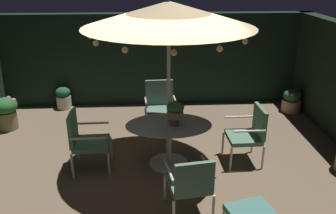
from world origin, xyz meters
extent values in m
cube|color=brown|center=(0.00, 0.00, -0.01)|extent=(7.48, 6.51, 0.02)
cube|color=black|center=(0.00, 3.11, 1.08)|extent=(7.48, 0.30, 2.15)
cylinder|color=beige|center=(0.22, 0.11, 0.01)|extent=(0.66, 0.66, 0.03)
cylinder|color=beige|center=(0.22, 0.11, 0.36)|extent=(0.09, 0.09, 0.72)
ellipsoid|color=#9CA7A8|center=(0.22, 0.11, 0.73)|extent=(1.41, 0.99, 0.03)
cylinder|color=beige|center=(0.22, 0.11, 1.22)|extent=(0.06, 0.06, 2.44)
cone|color=#D2B580|center=(0.22, 0.11, 2.49)|extent=(2.56, 2.56, 0.37)
sphere|color=#F9DB8C|center=(1.35, 0.09, 2.19)|extent=(0.08, 0.08, 0.08)
sphere|color=#F9DB8C|center=(1.19, 0.70, 2.19)|extent=(0.08, 0.08, 0.08)
sphere|color=#F9DB8C|center=(0.75, 1.12, 2.19)|extent=(0.08, 0.08, 0.08)
sphere|color=#F9DB8C|center=(0.17, 1.25, 2.19)|extent=(0.08, 0.08, 0.08)
sphere|color=#F9DB8C|center=(-0.37, 1.08, 2.19)|extent=(0.08, 0.08, 0.08)
sphere|color=#F9DB8C|center=(-0.76, 0.68, 2.19)|extent=(0.08, 0.08, 0.08)
sphere|color=#F9DB8C|center=(-0.92, 0.07, 2.19)|extent=(0.08, 0.08, 0.08)
sphere|color=#F9DB8C|center=(-0.77, -0.44, 2.19)|extent=(0.08, 0.08, 0.08)
sphere|color=#F9DB8C|center=(-0.37, -0.86, 2.19)|extent=(0.08, 0.08, 0.08)
sphere|color=#F9DB8C|center=(0.21, -1.02, 2.19)|extent=(0.08, 0.08, 0.08)
sphere|color=#F9DB8C|center=(0.78, -0.87, 2.19)|extent=(0.08, 0.08, 0.08)
sphere|color=#F9DB8C|center=(1.22, -0.43, 2.19)|extent=(0.08, 0.08, 0.08)
cylinder|color=#8A6B4F|center=(0.32, 0.07, 0.82)|extent=(0.12, 0.12, 0.14)
cylinder|color=olive|center=(0.32, 0.07, 0.94)|extent=(0.26, 0.26, 0.11)
ellipsoid|color=#2C6741|center=(0.32, 0.07, 1.06)|extent=(0.28, 0.28, 0.17)
sphere|color=red|center=(0.32, 0.07, 1.12)|extent=(0.10, 0.10, 0.10)
cylinder|color=beige|center=(1.22, -0.14, 0.21)|extent=(0.04, 0.04, 0.42)
cylinder|color=beige|center=(1.21, 0.42, 0.21)|extent=(0.04, 0.04, 0.42)
cylinder|color=beige|center=(1.76, -0.13, 0.21)|extent=(0.04, 0.04, 0.42)
cylinder|color=beige|center=(1.74, 0.44, 0.21)|extent=(0.04, 0.04, 0.42)
cube|color=#52795F|center=(1.48, 0.15, 0.45)|extent=(0.54, 0.57, 0.07)
cube|color=#52795F|center=(1.74, 0.15, 0.74)|extent=(0.07, 0.55, 0.50)
cylinder|color=beige|center=(1.49, -0.14, 0.71)|extent=(0.52, 0.05, 0.04)
cylinder|color=beige|center=(1.47, 0.43, 0.71)|extent=(0.52, 0.05, 0.04)
cylinder|color=silver|center=(0.45, 1.11, 0.21)|extent=(0.04, 0.04, 0.42)
cylinder|color=silver|center=(-0.14, 1.07, 0.21)|extent=(0.04, 0.04, 0.42)
cylinder|color=silver|center=(0.41, 1.68, 0.21)|extent=(0.04, 0.04, 0.42)
cylinder|color=silver|center=(-0.17, 1.64, 0.21)|extent=(0.04, 0.04, 0.42)
cube|color=slate|center=(0.14, 1.38, 0.46)|extent=(0.61, 0.60, 0.07)
cube|color=slate|center=(0.12, 1.65, 0.76)|extent=(0.56, 0.10, 0.52)
cylinder|color=silver|center=(0.43, 1.39, 0.66)|extent=(0.07, 0.55, 0.04)
cylinder|color=silver|center=(-0.16, 1.36, 0.66)|extent=(0.07, 0.55, 0.04)
cylinder|color=silver|center=(-0.77, 0.37, 0.21)|extent=(0.04, 0.04, 0.42)
cylinder|color=silver|center=(-0.75, -0.20, 0.21)|extent=(0.04, 0.04, 0.42)
cylinder|color=silver|center=(-1.34, 0.35, 0.21)|extent=(0.04, 0.04, 0.42)
cylinder|color=silver|center=(-1.32, -0.21, 0.21)|extent=(0.04, 0.04, 0.42)
cube|color=#4C7E5E|center=(-1.04, 0.08, 0.45)|extent=(0.57, 0.57, 0.07)
cube|color=#4C7E5E|center=(-1.32, 0.07, 0.75)|extent=(0.08, 0.54, 0.52)
cylinder|color=silver|center=(-1.05, 0.36, 0.69)|extent=(0.55, 0.05, 0.04)
cylinder|color=silver|center=(-1.04, -0.21, 0.69)|extent=(0.55, 0.05, 0.04)
cylinder|color=silver|center=(0.10, -0.89, 0.21)|extent=(0.04, 0.04, 0.42)
cylinder|color=silver|center=(0.63, -0.81, 0.21)|extent=(0.04, 0.04, 0.42)
cylinder|color=silver|center=(0.19, -1.46, 0.21)|extent=(0.04, 0.04, 0.42)
cylinder|color=silver|center=(0.71, -1.38, 0.21)|extent=(0.04, 0.04, 0.42)
cube|color=#52785B|center=(0.41, -1.13, 0.45)|extent=(0.60, 0.63, 0.07)
cube|color=#52785B|center=(0.45, -1.41, 0.71)|extent=(0.51, 0.14, 0.43)
cylinder|color=silver|center=(0.15, -1.17, 0.68)|extent=(0.12, 0.55, 0.04)
cylinder|color=silver|center=(0.67, -1.09, 0.68)|extent=(0.12, 0.55, 0.04)
cylinder|color=silver|center=(1.30, -1.42, 0.17)|extent=(0.03, 0.03, 0.34)
cube|color=#46766D|center=(1.10, -1.68, 0.38)|extent=(0.63, 0.57, 0.08)
cylinder|color=beige|center=(-2.10, 2.80, 0.15)|extent=(0.34, 0.34, 0.31)
ellipsoid|color=#1B4C2C|center=(-2.10, 2.80, 0.40)|extent=(0.34, 0.34, 0.24)
sphere|color=#A84170|center=(-2.02, 2.81, 0.40)|extent=(0.09, 0.09, 0.09)
sphere|color=#AC3B78|center=(-2.08, 2.90, 0.46)|extent=(0.10, 0.10, 0.10)
sphere|color=#A44174|center=(-2.22, 2.83, 0.41)|extent=(0.08, 0.08, 0.08)
sphere|color=#A93C73|center=(-2.11, 2.68, 0.41)|extent=(0.09, 0.09, 0.09)
cylinder|color=tan|center=(3.19, 2.30, 0.14)|extent=(0.43, 0.43, 0.28)
ellipsoid|color=#24612E|center=(3.19, 2.30, 0.39)|extent=(0.40, 0.40, 0.28)
sphere|color=#B82B81|center=(3.34, 2.32, 0.44)|extent=(0.09, 0.09, 0.09)
sphere|color=#AE4587|center=(3.15, 2.43, 0.40)|extent=(0.10, 0.10, 0.10)
sphere|color=#AB3589|center=(3.13, 2.16, 0.46)|extent=(0.09, 0.09, 0.09)
cylinder|color=olive|center=(-3.01, 1.70, 0.19)|extent=(0.38, 0.38, 0.38)
ellipsoid|color=#245A27|center=(-3.01, 1.70, 0.51)|extent=(0.48, 0.48, 0.33)
sphere|color=#EA5370|center=(-2.84, 1.75, 0.60)|extent=(0.10, 0.10, 0.10)
sphere|color=#E5447E|center=(-2.97, 1.83, 0.62)|extent=(0.09, 0.09, 0.09)
sphere|color=#D34B67|center=(-3.13, 1.74, 0.51)|extent=(0.06, 0.06, 0.06)
camera|label=1|loc=(-0.09, -5.05, 3.13)|focal=37.41mm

